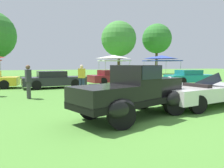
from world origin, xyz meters
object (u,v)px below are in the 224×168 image
Objects in this scene: neighbor_convertible at (205,92)px; show_car_teal at (190,77)px; show_car_burgundy at (111,77)px; feature_pickup_truck at (134,91)px; canopy_tent_right_field at (162,58)px; show_car_charcoal at (54,80)px; canopy_tent_center_field at (114,58)px; spectator_near_truck at (82,77)px; spectator_between_cars at (28,81)px.

neighbor_convertible reaches higher than show_car_teal.
neighbor_convertible is 10.35m from show_car_teal.
neighbor_convertible is at bearing -124.36° from show_car_teal.
neighbor_convertible is at bearing -86.10° from show_car_burgundy.
feature_pickup_truck is 1.33× the size of canopy_tent_right_field.
neighbor_convertible is at bearing -57.96° from show_car_charcoal.
neighbor_convertible is 15.47m from canopy_tent_center_field.
canopy_tent_center_field is at bearing 60.78° from spectator_near_truck.
spectator_between_cars is at bearing -126.27° from canopy_tent_center_field.
show_car_charcoal is 3.22m from spectator_near_truck.
show_car_burgundy is at bearing 45.09° from spectator_between_cars.
spectator_near_truck is at bearing -141.89° from canopy_tent_right_field.
canopy_tent_right_field is at bearing 56.60° from feature_pickup_truck.
neighbor_convertible is at bearing -114.28° from canopy_tent_right_field.
show_car_burgundy is at bearing 53.10° from spectator_near_truck.
show_car_burgundy is at bearing 93.90° from neighbor_convertible.
canopy_tent_center_field is (6.68, 6.36, 1.82)m from show_car_charcoal.
show_car_charcoal is (-5.61, 8.96, 0.02)m from neighbor_convertible.
spectator_between_cars is at bearing -143.04° from canopy_tent_right_field.
show_car_teal is 1.31× the size of canopy_tent_right_field.
neighbor_convertible is at bearing -56.73° from spectator_near_truck.
show_car_charcoal is 1.10× the size of show_car_burgundy.
canopy_tent_right_field is at bearing -9.03° from canopy_tent_center_field.
feature_pickup_truck is 3.67m from neighbor_convertible.
canopy_tent_right_field reaches higher than spectator_between_cars.
show_car_charcoal is at bearing -155.64° from canopy_tent_right_field.
feature_pickup_truck is 0.96× the size of neighbor_convertible.
canopy_tent_right_field reaches higher than show_car_teal.
feature_pickup_truck is at bearing -86.06° from spectator_near_truck.
spectator_near_truck is (-4.05, 6.17, 0.33)m from neighbor_convertible.
spectator_near_truck and spectator_between_cars have the same top height.
canopy_tent_center_field is 5.52m from canopy_tent_right_field.
canopy_tent_right_field is (12.13, 5.49, 1.82)m from show_car_charcoal.
spectator_near_truck is at bearing -126.90° from show_car_burgundy.
canopy_tent_right_field reaches higher than show_car_charcoal.
feature_pickup_truck is at bearing -135.07° from show_car_teal.
spectator_near_truck is 10.60m from canopy_tent_center_field.
spectator_between_cars reaches higher than neighbor_convertible.
canopy_tent_center_field reaches higher than spectator_between_cars.
show_car_charcoal is 2.73× the size of spectator_near_truck.
feature_pickup_truck is at bearing -106.01° from canopy_tent_center_field.
spectator_between_cars is at bearing 149.03° from neighbor_convertible.
show_car_teal is at bearing 13.52° from spectator_near_truck.
feature_pickup_truck is at bearing -166.73° from neighbor_convertible.
show_car_teal is 10.17m from spectator_near_truck.
show_car_charcoal and show_car_teal have the same top height.
show_car_burgundy is at bearing 162.64° from show_car_teal.
show_car_charcoal is 1.06× the size of show_car_teal.
show_car_burgundy is 2.48× the size of spectator_near_truck.
spectator_between_cars is at bearing -107.07° from show_car_charcoal.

